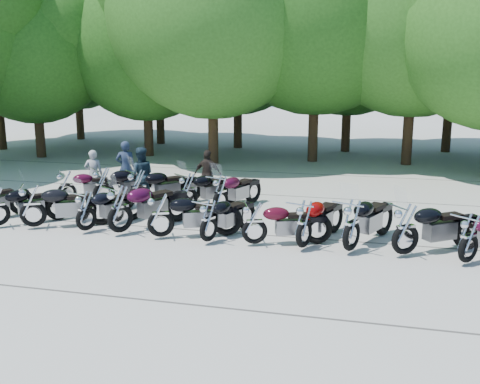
% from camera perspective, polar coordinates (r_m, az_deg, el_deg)
% --- Properties ---
extents(ground, '(90.00, 90.00, 0.00)m').
position_cam_1_polar(ground, '(13.16, -1.56, -6.09)').
color(ground, gray).
rests_on(ground, ground).
extents(tree_1, '(6.97, 6.97, 8.55)m').
position_cam_1_polar(tree_1, '(27.86, -20.29, 13.69)').
color(tree_1, '#3A2614').
rests_on(tree_1, ground).
extents(tree_2, '(7.31, 7.31, 8.97)m').
position_cam_1_polar(tree_2, '(27.02, -9.61, 14.87)').
color(tree_2, '#3A2614').
rests_on(tree_2, ground).
extents(tree_3, '(8.70, 8.70, 10.67)m').
position_cam_1_polar(tree_3, '(24.33, -2.87, 17.65)').
color(tree_3, '#3A2614').
rests_on(tree_3, ground).
extents(tree_4, '(9.13, 9.13, 11.20)m').
position_cam_1_polar(tree_4, '(25.36, 7.79, 18.07)').
color(tree_4, '#3A2614').
rests_on(tree_4, ground).
extents(tree_5, '(9.04, 9.04, 11.10)m').
position_cam_1_polar(tree_5, '(25.35, 17.47, 17.48)').
color(tree_5, '#3A2614').
rests_on(tree_5, ground).
extents(tree_9, '(7.59, 7.59, 9.32)m').
position_cam_1_polar(tree_9, '(34.07, -16.42, 14.42)').
color(tree_9, '#3A2614').
rests_on(tree_9, ground).
extents(tree_10, '(7.78, 7.78, 9.55)m').
position_cam_1_polar(tree_10, '(31.24, -8.36, 15.24)').
color(tree_10, '#3A2614').
rests_on(tree_10, ground).
extents(tree_11, '(7.56, 7.56, 9.28)m').
position_cam_1_polar(tree_11, '(29.32, -0.23, 15.22)').
color(tree_11, '#3A2614').
rests_on(tree_11, ground).
extents(tree_12, '(7.88, 7.88, 9.67)m').
position_cam_1_polar(tree_12, '(28.55, 11.11, 15.52)').
color(tree_12, '#3A2614').
rests_on(tree_12, ground).
extents(tree_13, '(8.31, 8.31, 10.20)m').
position_cam_1_polar(tree_13, '(29.73, 21.04, 15.42)').
color(tree_13, '#3A2614').
rests_on(tree_13, ground).
extents(motorcycle_2, '(2.45, 1.75, 1.35)m').
position_cam_1_polar(motorcycle_2, '(15.71, -20.33, -1.20)').
color(motorcycle_2, black).
rests_on(motorcycle_2, ground).
extents(motorcycle_3, '(1.52, 2.27, 1.24)m').
position_cam_1_polar(motorcycle_3, '(14.98, -15.40, -1.73)').
color(motorcycle_3, black).
rests_on(motorcycle_3, ground).
extents(motorcycle_4, '(2.03, 2.59, 1.45)m').
position_cam_1_polar(motorcycle_4, '(14.54, -12.11, -1.56)').
color(motorcycle_4, '#360723').
rests_on(motorcycle_4, ground).
extents(motorcycle_5, '(2.41, 1.61, 1.32)m').
position_cam_1_polar(motorcycle_5, '(14.02, -8.08, -2.21)').
color(motorcycle_5, black).
rests_on(motorcycle_5, ground).
extents(motorcycle_6, '(1.44, 2.25, 1.22)m').
position_cam_1_polar(motorcycle_6, '(13.59, -3.21, -2.79)').
color(motorcycle_6, black).
rests_on(motorcycle_6, ground).
extents(motorcycle_7, '(2.25, 1.36, 1.22)m').
position_cam_1_polar(motorcycle_7, '(13.38, 1.50, -3.04)').
color(motorcycle_7, '#3F0815').
rests_on(motorcycle_7, ground).
extents(motorcycle_8, '(1.49, 2.46, 1.33)m').
position_cam_1_polar(motorcycle_8, '(13.17, 6.54, -3.11)').
color(motorcycle_8, '#7A0404').
rests_on(motorcycle_8, ground).
extents(motorcycle_9, '(1.72, 2.61, 1.42)m').
position_cam_1_polar(motorcycle_9, '(13.10, 11.29, -3.17)').
color(motorcycle_9, black).
rests_on(motorcycle_9, ground).
extents(motorcycle_10, '(2.45, 2.04, 1.40)m').
position_cam_1_polar(motorcycle_10, '(13.13, 16.50, -3.49)').
color(motorcycle_10, black).
rests_on(motorcycle_10, ground).
extents(motorcycle_11, '(2.01, 2.17, 1.29)m').
position_cam_1_polar(motorcycle_11, '(13.08, 22.26, -4.24)').
color(motorcycle_11, '#3B081D').
rests_on(motorcycle_11, ground).
extents(motorcycle_14, '(2.11, 1.60, 1.17)m').
position_cam_1_polar(motorcycle_14, '(18.33, -17.20, 0.67)').
color(motorcycle_14, '#3A071D').
rests_on(motorcycle_14, ground).
extents(motorcycle_15, '(2.22, 2.27, 1.38)m').
position_cam_1_polar(motorcycle_15, '(17.58, -13.70, 0.71)').
color(motorcycle_15, black).
rests_on(motorcycle_15, ground).
extents(motorcycle_16, '(2.22, 2.26, 1.37)m').
position_cam_1_polar(motorcycle_16, '(17.01, -10.27, 0.47)').
color(motorcycle_16, black).
rests_on(motorcycle_16, ground).
extents(motorcycle_17, '(1.90, 2.26, 1.29)m').
position_cam_1_polar(motorcycle_17, '(16.63, -5.29, 0.20)').
color(motorcycle_17, black).
rests_on(motorcycle_17, ground).
extents(motorcycle_18, '(1.52, 2.37, 1.29)m').
position_cam_1_polar(motorcycle_18, '(16.27, -2.00, -0.04)').
color(motorcycle_18, '#38071D').
rests_on(motorcycle_18, ground).
extents(rider_0, '(0.67, 0.55, 1.59)m').
position_cam_1_polar(rider_0, '(18.86, -14.64, 1.79)').
color(rider_0, '#999A9C').
rests_on(rider_0, ground).
extents(rider_1, '(1.03, 0.92, 1.76)m').
position_cam_1_polar(rider_1, '(17.89, -10.06, 1.72)').
color(rider_1, '#1D313D').
rests_on(rider_1, ground).
extents(rider_2, '(0.97, 0.47, 1.60)m').
position_cam_1_polar(rider_2, '(18.15, -3.28, 1.79)').
color(rider_2, black).
rests_on(rider_2, ground).
extents(rider_3, '(0.76, 0.62, 1.80)m').
position_cam_1_polar(rider_3, '(19.17, -11.52, 2.45)').
color(rider_3, '#212D45').
rests_on(rider_3, ground).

